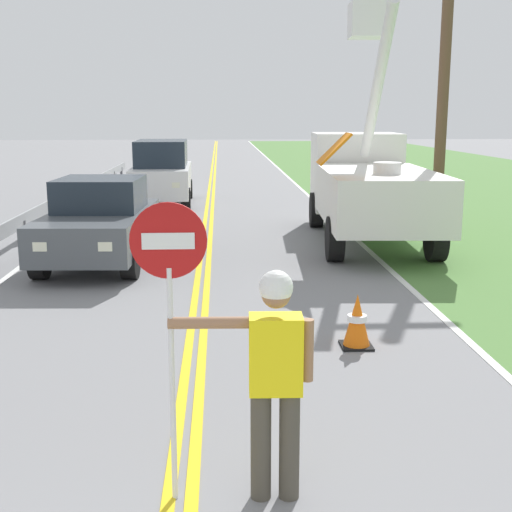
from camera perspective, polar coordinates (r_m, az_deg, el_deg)
centerline_yellow_left at (r=21.83m, az=-4.17°, el=4.08°), size 0.11×110.00×0.01m
centerline_yellow_right at (r=21.82m, az=-3.69°, el=4.08°), size 0.11×110.00×0.01m
edge_line_right at (r=22.07m, az=5.48°, el=4.14°), size 0.12×110.00×0.01m
edge_line_left at (r=22.18m, az=-13.29°, el=3.91°), size 0.12×110.00×0.01m
flagger_worker at (r=5.17m, az=1.54°, el=-9.67°), size 1.09×0.25×1.83m
stop_sign_paddle at (r=4.99m, az=-7.28°, el=-2.57°), size 0.56×0.04×2.33m
utility_bucket_truck at (r=16.36m, az=9.31°, el=6.33°), size 2.98×6.91×5.49m
oncoming_sedan_nearest at (r=13.84m, az=-13.03°, el=2.77°), size 2.07×4.18×1.70m
oncoming_suv_second at (r=22.96m, az=-7.91°, el=7.03°), size 1.98×4.64×2.10m
utility_pole_near at (r=18.04m, az=15.62°, el=15.62°), size 1.80×0.28×8.16m
traffic_cone_lead at (r=8.81m, az=8.50°, el=-5.49°), size 0.40×0.40×0.70m
guardrail_left_shoulder at (r=17.57m, az=-18.03°, el=3.33°), size 0.10×32.00×0.71m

